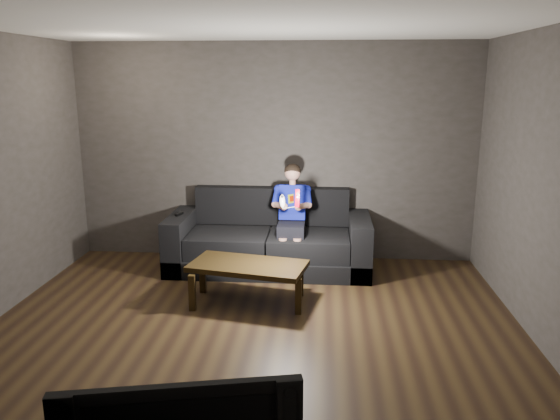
{
  "coord_description": "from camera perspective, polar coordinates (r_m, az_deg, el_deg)",
  "views": [
    {
      "loc": [
        0.62,
        -4.26,
        2.27
      ],
      "look_at": [
        0.15,
        1.55,
        0.85
      ],
      "focal_mm": 35.0,
      "sensor_mm": 36.0,
      "label": 1
    }
  ],
  "objects": [
    {
      "name": "ceiling",
      "position": [
        4.32,
        -3.87,
        19.36
      ],
      "size": [
        5.0,
        5.0,
        0.02
      ],
      "primitive_type": "cube",
      "color": "white",
      "rests_on": "back_wall"
    },
    {
      "name": "nunchuk_white",
      "position": [
        5.99,
        0.25,
        0.93
      ],
      "size": [
        0.09,
        0.11,
        0.16
      ],
      "color": "white",
      "rests_on": "child"
    },
    {
      "name": "floor",
      "position": [
        4.87,
        -3.34,
        -14.15
      ],
      "size": [
        5.0,
        5.0,
        0.0
      ],
      "primitive_type": "plane",
      "color": "black",
      "rests_on": "ground"
    },
    {
      "name": "coffee_table",
      "position": [
        5.61,
        -3.37,
        -6.15
      ],
      "size": [
        1.26,
        0.8,
        0.42
      ],
      "color": "black",
      "rests_on": "floor"
    },
    {
      "name": "child",
      "position": [
        6.45,
        1.24,
        0.23
      ],
      "size": [
        0.47,
        0.57,
        1.15
      ],
      "color": "black",
      "rests_on": "sofa"
    },
    {
      "name": "front_wall",
      "position": [
        2.08,
        -13.64,
        -13.06
      ],
      "size": [
        5.0,
        0.04,
        2.7
      ],
      "primitive_type": "cube",
      "color": "#373430",
      "rests_on": "ground"
    },
    {
      "name": "wii_remote_black",
      "position": [
        6.67,
        -10.49,
        -0.41
      ],
      "size": [
        0.07,
        0.15,
        0.03
      ],
      "color": "black",
      "rests_on": "sofa"
    },
    {
      "name": "sofa",
      "position": [
        6.66,
        -1.1,
        -3.48
      ],
      "size": [
        2.41,
        1.04,
        0.93
      ],
      "color": "black",
      "rests_on": "floor"
    },
    {
      "name": "wii_remote_red",
      "position": [
        5.96,
        1.84,
        1.25
      ],
      "size": [
        0.06,
        0.08,
        0.2
      ],
      "color": "red",
      "rests_on": "child"
    },
    {
      "name": "back_wall",
      "position": [
        6.85,
        -0.61,
        5.98
      ],
      "size": [
        5.0,
        0.04,
        2.7
      ],
      "primitive_type": "cube",
      "color": "#373430",
      "rests_on": "ground"
    }
  ]
}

